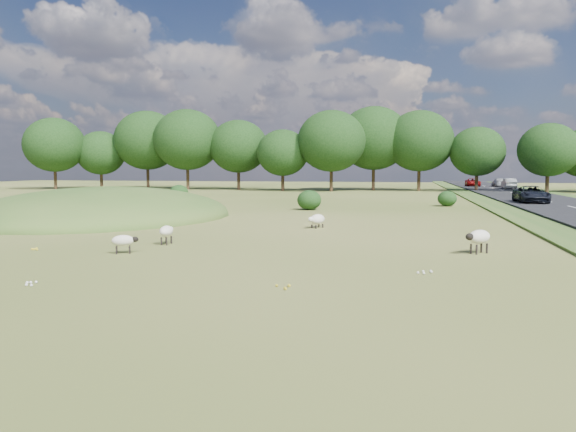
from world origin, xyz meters
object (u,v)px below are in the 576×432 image
object	(u,v)px
car_4	(473,182)
sheep_1	(317,219)
sheep_2	(124,241)
car_1	(509,183)
car_6	(531,194)
sheep_3	(166,231)
sheep_0	(479,237)
car_0	(499,182)

from	to	relation	value
car_4	sheep_1	bearing A→B (deg)	-103.85
sheep_2	car_1	size ratio (longest dim) A/B	0.24
car_1	car_6	distance (m)	32.27
sheep_1	car_4	size ratio (longest dim) A/B	0.30
sheep_3	car_6	bearing A→B (deg)	-37.61
sheep_0	car_0	distance (m)	70.02
car_0	car_4	world-z (taller)	car_0
sheep_0	car_0	world-z (taller)	car_0
sheep_1	car_6	distance (m)	26.26
sheep_3	car_6	world-z (taller)	car_6
car_1	car_6	size ratio (longest dim) A/B	0.85
sheep_3	car_1	xyz separation A→B (m)	(24.50, 60.96, 0.40)
car_0	sheep_1	bearing A→B (deg)	72.68
sheep_2	car_0	distance (m)	75.98
sheep_2	car_6	bearing A→B (deg)	31.15
sheep_0	sheep_2	size ratio (longest dim) A/B	1.14
car_0	car_1	world-z (taller)	car_1
sheep_0	sheep_1	size ratio (longest dim) A/B	0.89
sheep_1	sheep_3	distance (m)	9.30
sheep_3	car_4	bearing A→B (deg)	-18.52
sheep_3	car_4	world-z (taller)	car_4
sheep_1	car_4	world-z (taller)	car_4
sheep_0	car_1	size ratio (longest dim) A/B	0.27
sheep_1	sheep_0	bearing A→B (deg)	72.00
sheep_2	car_4	bearing A→B (deg)	48.69
sheep_0	car_1	bearing A→B (deg)	-145.72
car_6	car_1	bearing A→B (deg)	83.24
sheep_1	sheep_2	world-z (taller)	sheep_1
sheep_0	car_0	bearing A→B (deg)	-144.48
car_6	car_0	bearing A→B (deg)	84.58
sheep_0	sheep_2	world-z (taller)	sheep_0
sheep_2	car_6	size ratio (longest dim) A/B	0.20
sheep_3	car_1	distance (m)	65.70
sheep_3	car_6	distance (m)	35.56
car_1	sheep_2	bearing A→B (deg)	68.55
sheep_0	car_1	world-z (taller)	car_1
sheep_2	sheep_3	size ratio (longest dim) A/B	0.92
sheep_0	car_4	distance (m)	70.35
sheep_1	sheep_3	size ratio (longest dim) A/B	1.19
car_0	car_1	bearing A→B (deg)	90.00
sheep_2	car_1	bearing A→B (deg)	43.54
sheep_3	car_0	distance (m)	73.20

